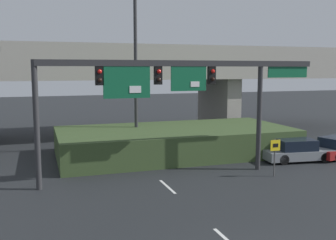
% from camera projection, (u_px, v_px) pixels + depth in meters
% --- Properties ---
extents(lane_markings, '(0.14, 36.17, 0.01)m').
position_uv_depth(lane_markings, '(149.00, 170.00, 23.01)').
color(lane_markings, silver).
rests_on(lane_markings, ground).
extents(signal_gantry, '(15.69, 0.44, 6.36)m').
position_uv_depth(signal_gantry, '(175.00, 83.00, 20.91)').
color(signal_gantry, '#2D2D30').
rests_on(signal_gantry, ground).
extents(speed_limit_sign, '(0.60, 0.11, 2.10)m').
position_uv_depth(speed_limit_sign, '(275.00, 152.00, 21.52)').
color(speed_limit_sign, '#4C4C4C').
rests_on(speed_limit_sign, ground).
extents(highway_light_pole_near, '(0.70, 0.36, 14.43)m').
position_uv_depth(highway_light_pole_near, '(135.00, 44.00, 26.99)').
color(highway_light_pole_near, '#2D2D30').
rests_on(highway_light_pole_near, ground).
extents(overpass_bridge, '(49.69, 8.39, 7.87)m').
position_uv_depth(overpass_bridge, '(109.00, 72.00, 34.26)').
color(overpass_bridge, '#A39E93').
rests_on(overpass_bridge, ground).
extents(grass_embankment, '(15.92, 7.53, 1.82)m').
position_uv_depth(grass_embankment, '(175.00, 141.00, 27.27)').
color(grass_embankment, '#384C28').
rests_on(grass_embankment, ground).
extents(parked_sedan_near_right, '(4.72, 2.40, 1.42)m').
position_uv_depth(parked_sedan_near_right, '(297.00, 151.00, 25.33)').
color(parked_sedan_near_right, gray).
rests_on(parked_sedan_near_right, ground).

